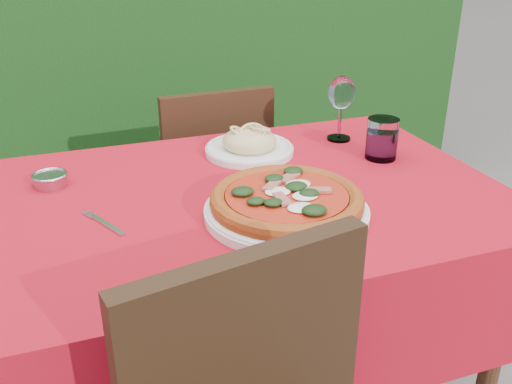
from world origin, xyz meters
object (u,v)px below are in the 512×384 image
object	(u,v)px
chair_far	(212,184)
pizza_plate	(287,203)
pasta_plate	(249,145)
wine_glass	(341,96)
water_glass	(382,141)
fork	(108,225)
steel_ramekin	(50,180)

from	to	relation	value
chair_far	pizza_plate	bearing A→B (deg)	84.56
pasta_plate	wine_glass	world-z (taller)	wine_glass
water_glass	fork	xyz separation A→B (m)	(-0.76, -0.15, -0.05)
water_glass	pizza_plate	bearing A→B (deg)	-148.37
pizza_plate	water_glass	bearing A→B (deg)	31.63
chair_far	steel_ramekin	xyz separation A→B (m)	(-0.53, -0.44, 0.28)
pizza_plate	water_glass	world-z (taller)	water_glass
water_glass	steel_ramekin	xyz separation A→B (m)	(-0.86, 0.11, -0.04)
steel_ramekin	chair_far	bearing A→B (deg)	39.81
water_glass	steel_ramekin	world-z (taller)	water_glass
water_glass	steel_ramekin	distance (m)	0.87
pasta_plate	wine_glass	xyz separation A→B (m)	(0.29, 0.02, 0.11)
pizza_plate	fork	bearing A→B (deg)	167.34
pasta_plate	steel_ramekin	size ratio (longest dim) A/B	3.15
water_glass	wine_glass	bearing A→B (deg)	102.39
pizza_plate	water_glass	size ratio (longest dim) A/B	3.76
pasta_plate	wine_glass	bearing A→B (deg)	3.45
pizza_plate	steel_ramekin	distance (m)	0.60
chair_far	wine_glass	size ratio (longest dim) A/B	4.40
wine_glass	fork	bearing A→B (deg)	-155.80
pizza_plate	pasta_plate	world-z (taller)	pasta_plate
wine_glass	steel_ramekin	bearing A→B (deg)	-175.66
pizza_plate	pasta_plate	size ratio (longest dim) A/B	1.70
pizza_plate	wine_glass	bearing A→B (deg)	50.17
chair_far	water_glass	bearing A→B (deg)	119.00
steel_ramekin	wine_glass	bearing A→B (deg)	4.34
water_glass	steel_ramekin	size ratio (longest dim) A/B	1.43
pizza_plate	steel_ramekin	size ratio (longest dim) A/B	5.37
pasta_plate	wine_glass	size ratio (longest dim) A/B	1.29
fork	steel_ramekin	size ratio (longest dim) A/B	2.07
chair_far	steel_ramekin	world-z (taller)	chair_far
pasta_plate	steel_ramekin	bearing A→B (deg)	-175.18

